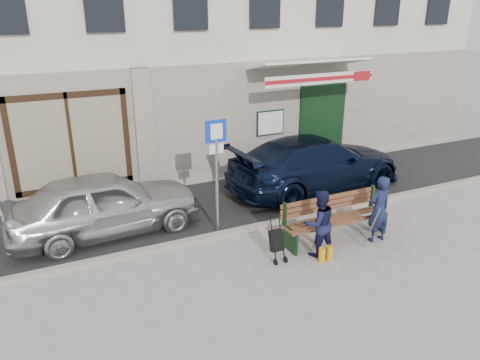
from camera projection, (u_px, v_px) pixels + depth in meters
ground at (286, 263)px, 9.01m from camera, size 80.00×80.00×0.00m
asphalt_lane at (222, 204)px, 11.63m from camera, size 60.00×3.20×0.01m
curb at (251, 228)px, 10.26m from camera, size 60.00×0.18×0.12m
car_silver at (105, 204)px, 9.97m from camera, size 4.13×1.87×1.37m
car_navy at (316, 163)px, 12.41m from camera, size 5.07×2.38×1.43m
parking_sign at (217, 160)px, 9.66m from camera, size 0.46×0.08×2.50m
bench at (334, 220)px, 9.75m from camera, size 2.40×1.17×0.98m
man at (379, 209)px, 9.63m from camera, size 0.53×0.36×1.43m
woman at (319, 223)px, 9.09m from camera, size 0.68×0.54×1.36m
stroller at (277, 242)px, 8.99m from camera, size 0.26×0.37×0.89m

